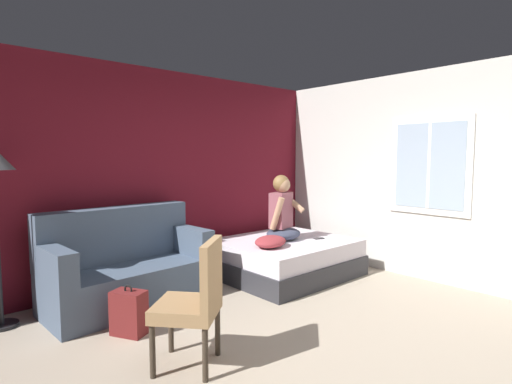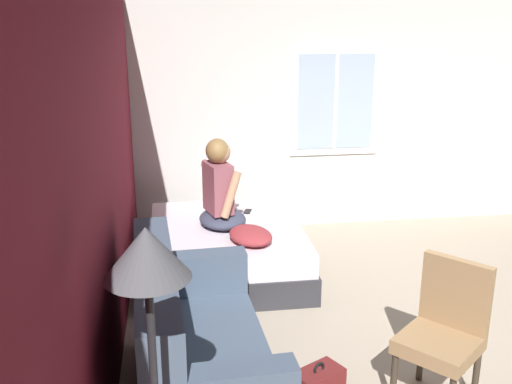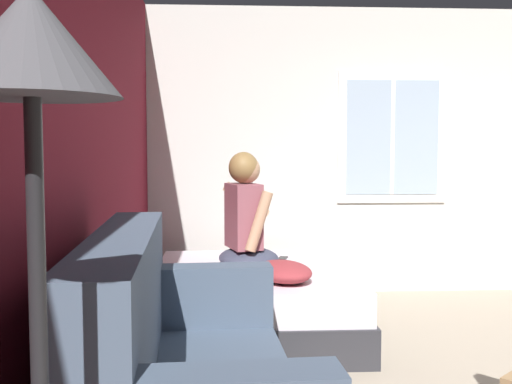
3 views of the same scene
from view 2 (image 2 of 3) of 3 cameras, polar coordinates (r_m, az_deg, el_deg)
name	(u,v)px [view 2 (image 2 of 3)]	position (r m, az deg, el deg)	size (l,w,h in m)	color
ground_plane	(465,336)	(5.22, 19.32, -12.79)	(40.00, 40.00, 0.00)	tan
wall_back_accent	(96,190)	(4.17, -14.98, 0.19)	(10.38, 0.16, 2.70)	maroon
wall_side_with_window	(365,111)	(7.20, 10.39, 7.58)	(0.19, 6.82, 2.70)	silver
bed	(226,250)	(5.93, -2.83, -5.50)	(1.72, 1.50, 0.48)	#2D2D33
couch	(194,353)	(4.02, -5.95, -15.02)	(1.74, 0.91, 1.04)	#47566B
side_chair	(444,329)	(4.16, 17.50, -12.34)	(0.65, 0.65, 0.98)	#382D23
person_seated	(220,192)	(5.72, -3.42, 0.01)	(0.62, 0.57, 0.88)	#383D51
throw_pillow	(251,235)	(5.42, -0.52, -4.15)	(0.48, 0.36, 0.14)	#993338
cell_phone	(248,211)	(6.24, -0.81, -1.86)	(0.07, 0.14, 0.01)	black
floor_lamp	(149,289)	(2.51, -10.19, -9.09)	(0.36, 0.36, 1.70)	black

